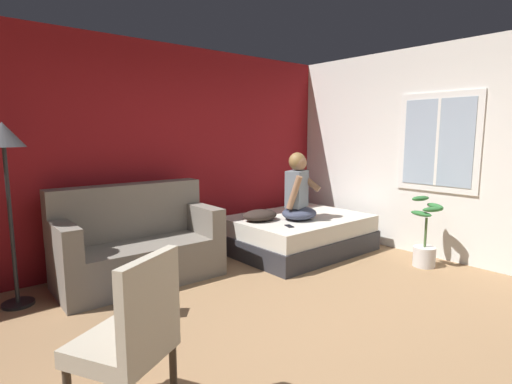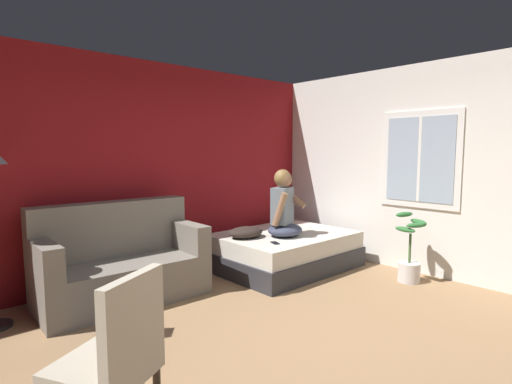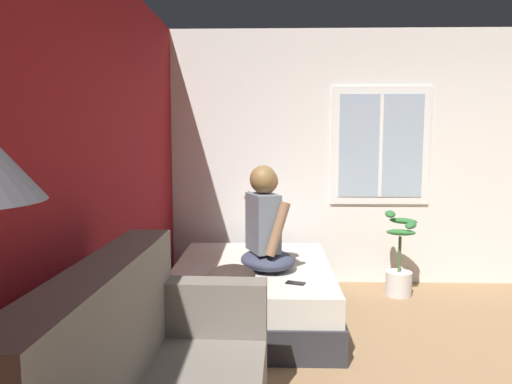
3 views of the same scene
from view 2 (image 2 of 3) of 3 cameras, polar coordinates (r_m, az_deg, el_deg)
The scene contains 11 objects.
ground_plane at distance 3.35m, azimuth 5.16°, elevation -22.63°, with size 40.00×40.00×0.00m, color #93704C.
wall_back_accent at distance 5.17m, azimuth -17.33°, elevation 2.92°, with size 10.66×0.16×2.70m, color maroon.
wall_side_with_window at distance 5.46m, azimuth 26.46°, elevation 2.73°, with size 0.19×6.65×2.70m.
bed at distance 5.53m, azimuth 4.04°, elevation -8.34°, with size 1.83×1.39×0.48m.
couch at distance 4.58m, azimuth -18.75°, elevation -9.63°, with size 1.72×0.87×1.04m.
side_chair at distance 2.36m, azimuth -19.67°, elevation -21.31°, with size 0.62×0.62×0.98m.
person_seated at distance 5.24m, azimuth 3.99°, elevation -2.44°, with size 0.64×0.60×0.88m.
backpack at distance 3.75m, azimuth -18.68°, elevation -16.38°, with size 0.35×0.35×0.46m.
throw_pillow at distance 5.17m, azimuth -1.48°, elevation -5.77°, with size 0.48×0.36×0.14m, color #2D231E.
cell_phone at distance 4.87m, azimuth 2.74°, elevation -7.28°, with size 0.07×0.14×0.01m, color black.
potted_plant at distance 5.25m, azimuth 21.08°, elevation -8.76°, with size 0.39×0.37×0.85m.
Camera 2 is at (-2.17, -1.98, 1.60)m, focal length 28.00 mm.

